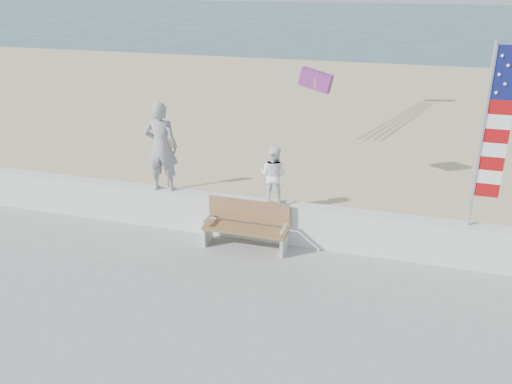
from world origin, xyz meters
TOP-DOWN VIEW (x-y plane):
  - ground at (0.00, 0.00)m, footprint 220.00×220.00m
  - sand at (0.00, 9.00)m, footprint 90.00×40.00m
  - seawall at (0.00, 2.00)m, footprint 30.00×0.35m
  - adult at (-2.04, 2.00)m, footprint 0.80×0.59m
  - child at (0.52, 2.00)m, footprint 0.67×0.56m
  - bench at (0.07, 1.55)m, footprint 1.80×0.57m
  - flag at (4.58, 2.00)m, footprint 0.50×0.08m
  - parafoil_kite at (0.72, 5.48)m, footprint 0.94×0.40m
  - sign at (-3.06, 4.29)m, footprint 0.32×0.07m

SIDE VIEW (x-z plane):
  - ground at x=0.00m, z-range 0.00..0.00m
  - sand at x=0.00m, z-range 0.00..0.08m
  - seawall at x=0.00m, z-range 0.18..1.08m
  - bench at x=0.07m, z-range 0.19..1.19m
  - sign at x=-3.06m, z-range 0.21..1.67m
  - child at x=0.52m, z-range 1.08..2.32m
  - adult at x=-2.04m, z-range 1.08..3.09m
  - flag at x=4.58m, z-range 1.24..4.74m
  - parafoil_kite at x=0.72m, z-range 2.77..3.39m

